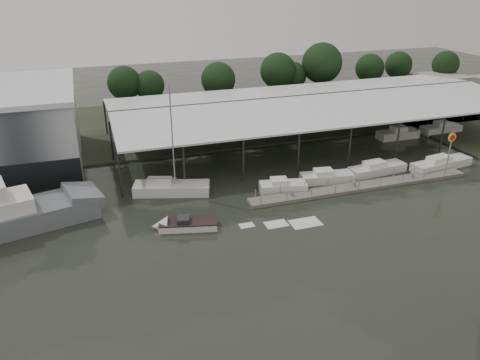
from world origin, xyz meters
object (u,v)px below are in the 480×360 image
object	(u,v)px
shell_fuel_sign	(451,146)
grey_trawler	(0,217)
white_sailboat	(170,188)
speedboat_underway	(183,225)

from	to	relation	value
shell_fuel_sign	grey_trawler	world-z (taller)	grey_trawler
white_sailboat	speedboat_underway	bearing A→B (deg)	-75.53
shell_fuel_sign	speedboat_underway	size ratio (longest dim) A/B	0.32
white_sailboat	shell_fuel_sign	bearing A→B (deg)	7.36
grey_trawler	speedboat_underway	size ratio (longest dim) A/B	1.14
shell_fuel_sign	speedboat_underway	bearing A→B (deg)	-175.64
grey_trawler	white_sailboat	xyz separation A→B (m)	(17.25, 3.32, -0.92)
white_sailboat	speedboat_underway	xyz separation A→B (m)	(-0.38, -8.36, -0.26)
shell_fuel_sign	grey_trawler	size ratio (longest dim) A/B	0.28
grey_trawler	shell_fuel_sign	bearing A→B (deg)	-16.95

